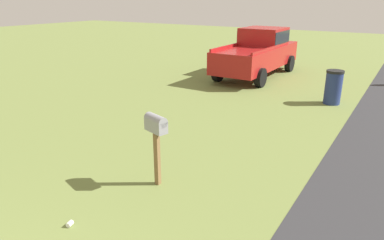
# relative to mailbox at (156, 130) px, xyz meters

# --- Properties ---
(mailbox) EXTENTS (0.32, 0.50, 1.40)m
(mailbox) POSITION_rel_mailbox_xyz_m (0.00, 0.00, 0.00)
(mailbox) COLOR brown
(mailbox) RESTS_ON ground
(pickup_truck) EXTENTS (5.60, 2.17, 2.09)m
(pickup_truck) POSITION_rel_mailbox_xyz_m (10.29, 2.22, -0.00)
(pickup_truck) COLOR maroon
(pickup_truck) RESTS_ON ground
(trash_bin) EXTENTS (0.56, 0.56, 1.13)m
(trash_bin) POSITION_rel_mailbox_xyz_m (7.36, -1.64, -0.54)
(trash_bin) COLOR navy
(trash_bin) RESTS_ON ground
(litter_cup_midfield_a) EXTENTS (0.12, 0.10, 0.08)m
(litter_cup_midfield_a) POSITION_rel_mailbox_xyz_m (-1.77, 0.36, -1.07)
(litter_cup_midfield_a) COLOR white
(litter_cup_midfield_a) RESTS_ON ground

